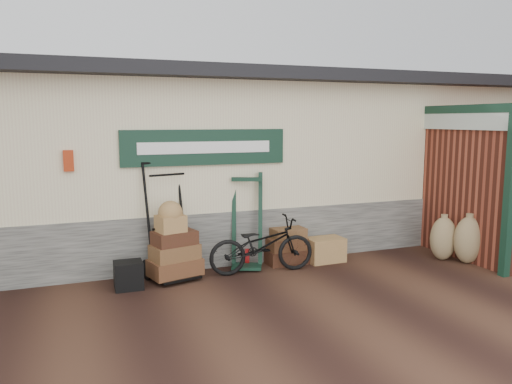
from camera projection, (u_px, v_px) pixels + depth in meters
ground at (245, 285)px, 7.21m from camera, size 80.00×80.00×0.00m
station_building at (197, 160)px, 9.51m from camera, size 14.40×4.10×3.20m
brick_outbuilding at (450, 175)px, 9.78m from camera, size 1.71×4.51×2.62m
porter_trolley at (168, 219)px, 7.47m from camera, size 1.03×0.87×1.79m
green_barrow at (247, 221)px, 8.01m from camera, size 0.69×0.65×1.53m
suitcase_stack at (287, 245)px, 8.29m from camera, size 0.70×0.45×0.61m
wicker_hamper at (325, 250)px, 8.41m from camera, size 0.63×0.42×0.40m
black_trunk at (128, 275)px, 7.05m from camera, size 0.40×0.34×0.39m
bicycle at (262, 242)px, 7.75m from camera, size 0.71×1.71×0.97m
burlap_sack_left at (443, 239)px, 8.48m from camera, size 0.47×0.40×0.74m
burlap_sack_right at (468, 240)px, 8.27m from camera, size 0.55×0.49×0.79m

